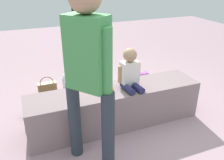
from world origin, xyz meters
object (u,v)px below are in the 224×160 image
water_bottle_near_gift (64,82)px  handbag_brown_canvas (47,88)px  cake_plate (104,87)px  water_bottle_far_side (135,75)px  child_seated (130,71)px  gift_bag (141,80)px  adult_standing (88,65)px  handbag_black_leather (36,109)px

water_bottle_near_gift → handbag_brown_canvas: (-0.29, -0.11, -0.00)m
cake_plate → water_bottle_far_side: (0.94, 1.00, -0.40)m
cake_plate → water_bottle_far_side: bearing=47.0°
water_bottle_far_side → child_seated: bearing=-120.7°
water_bottle_near_gift → water_bottle_far_side: (1.21, -0.17, 0.00)m
child_seated → gift_bag: 1.14m
water_bottle_far_side → gift_bag: bearing=-97.5°
adult_standing → water_bottle_far_side: adult_standing is taller
child_seated → cake_plate: 0.36m
child_seated → cake_plate: child_seated is taller
water_bottle_near_gift → handbag_brown_canvas: size_ratio=0.79×
adult_standing → gift_bag: (1.24, 1.28, -0.90)m
water_bottle_near_gift → handbag_black_leather: 0.87m
gift_bag → water_bottle_near_gift: bearing=159.1°
cake_plate → water_bottle_near_gift: cake_plate is taller
gift_bag → adult_standing: bearing=-134.0°
handbag_brown_canvas → child_seated: bearing=-52.5°
child_seated → water_bottle_far_side: child_seated is taller
gift_bag → water_bottle_far_side: gift_bag is taller
water_bottle_far_side → handbag_brown_canvas: 1.50m
cake_plate → handbag_black_leather: size_ratio=0.69×
child_seated → gift_bag: child_seated is taller
cake_plate → water_bottle_far_side: cake_plate is taller
handbag_black_leather → handbag_brown_canvas: 0.63m
child_seated → gift_bag: (0.60, 0.79, -0.56)m
gift_bag → handbag_black_leather: bearing=-171.4°
cake_plate → water_bottle_far_side: size_ratio=0.94×
cake_plate → handbag_brown_canvas: 1.26m
water_bottle_near_gift → handbag_black_leather: handbag_black_leather is taller
water_bottle_near_gift → handbag_black_leather: bearing=-126.3°
water_bottle_near_gift → handbag_brown_canvas: bearing=-158.2°
child_seated → water_bottle_near_gift: bearing=114.9°
cake_plate → gift_bag: bearing=38.8°
handbag_black_leather → child_seated: bearing=-26.2°
cake_plate → handbag_brown_canvas: (-0.56, 1.06, -0.40)m
adult_standing → cake_plate: size_ratio=7.66×
handbag_black_leather → cake_plate: bearing=-30.5°
handbag_black_leather → handbag_brown_canvas: bearing=68.6°
gift_bag → water_bottle_near_gift: 1.26m
child_seated → adult_standing: bearing=-142.5°
gift_bag → water_bottle_near_gift: (-1.17, 0.45, -0.03)m
adult_standing → handbag_black_leather: adult_standing is taller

